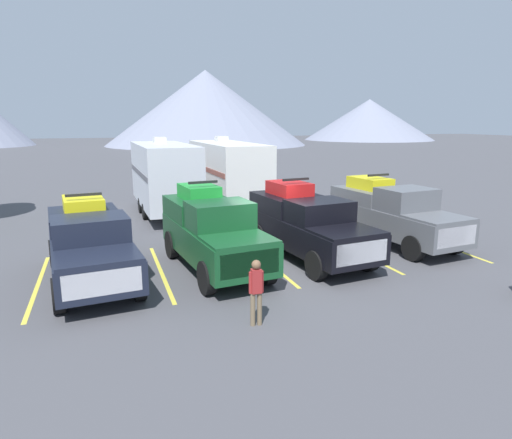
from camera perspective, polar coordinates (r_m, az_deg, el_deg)
name	(u,v)px	position (r m, az deg, el deg)	size (l,w,h in m)	color
ground_plane	(276,269)	(14.31, 2.53, -6.27)	(240.00, 240.00, 0.00)	#47474C
pickup_truck_a	(90,242)	(13.93, -20.41, -2.73)	(2.69, 5.93, 2.45)	black
pickup_truck_b	(212,230)	(14.14, -5.62, -1.32)	(2.54, 5.56, 2.69)	#144723
pickup_truck_c	(307,223)	(15.37, 6.45, -0.41)	(2.65, 5.73, 2.63)	black
pickup_truck_d	(391,212)	(17.85, 16.82, 0.91)	(2.61, 5.93, 2.55)	#595B60
lot_stripe_a	(38,284)	(14.41, -25.97, -7.42)	(0.12, 5.50, 0.01)	gold
lot_stripe_b	(161,271)	(14.36, -12.00, -6.46)	(0.12, 5.50, 0.01)	gold
lot_stripe_c	(266,260)	(15.13, 1.24, -5.20)	(0.12, 5.50, 0.01)	gold
lot_stripe_d	(356,251)	(16.62, 12.61, -3.89)	(0.12, 5.50, 0.01)	gold
lot_stripe_e	(435,242)	(18.64, 21.79, -2.71)	(0.12, 5.50, 0.01)	gold
camper_trailer_a	(164,175)	(22.62, -11.58, 5.61)	(2.63, 8.24, 3.79)	silver
camper_trailer_b	(228,171)	(23.91, -3.61, 6.17)	(2.65, 8.68, 3.77)	white
person_a	(256,288)	(10.22, 0.02, -8.72)	(0.34, 0.21, 1.56)	#726047
mountain_ridge	(148,114)	(92.54, -13.63, 12.95)	(131.63, 44.96, 14.05)	gray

